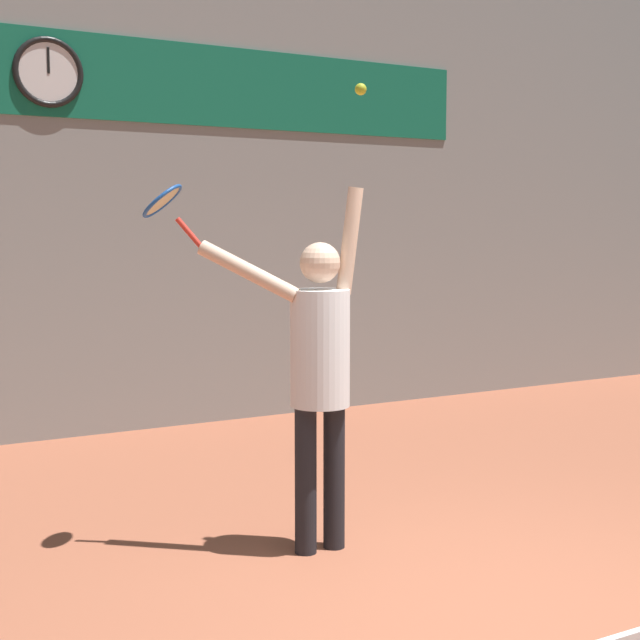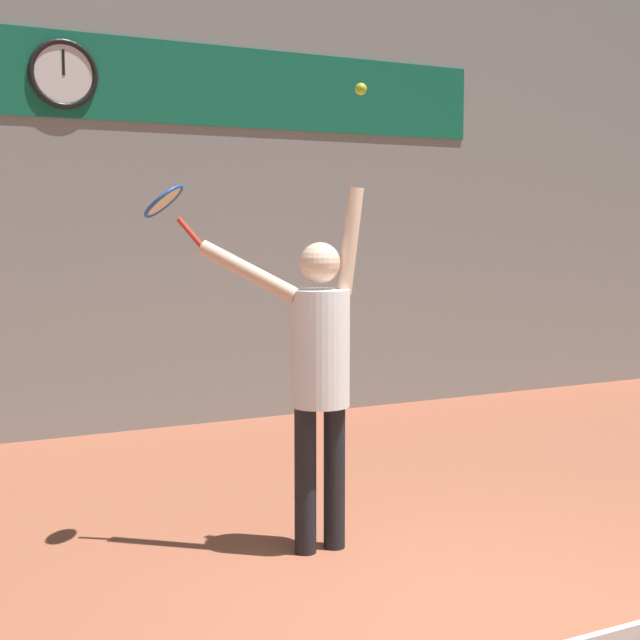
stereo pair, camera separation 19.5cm
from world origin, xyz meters
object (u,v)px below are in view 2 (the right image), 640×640
object	(u,v)px
tennis_player	(319,361)
tennis_racket	(166,204)
scoreboard_clock	(63,74)
tennis_ball	(361,89)

from	to	relation	value
tennis_player	tennis_racket	world-z (taller)	tennis_racket
scoreboard_clock	tennis_racket	xyz separation A→B (m)	(-0.03, -3.15, -1.23)
tennis_racket	tennis_ball	size ratio (longest dim) A/B	5.70
scoreboard_clock	tennis_ball	bearing A→B (deg)	-75.50
scoreboard_clock	tennis_racket	bearing A→B (deg)	-90.61
tennis_player	tennis_ball	world-z (taller)	tennis_ball
tennis_racket	tennis_ball	xyz separation A→B (m)	(0.99, -0.56, 0.65)
tennis_player	tennis_racket	bearing A→B (deg)	148.46
scoreboard_clock	tennis_player	xyz separation A→B (m)	(0.73, -3.62, -2.15)
scoreboard_clock	tennis_ball	size ratio (longest dim) A/B	9.09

